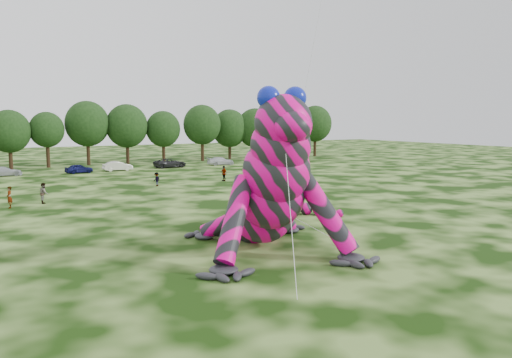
{
  "coord_description": "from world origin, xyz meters",
  "views": [
    {
      "loc": [
        -9.12,
        -26.21,
        7.47
      ],
      "look_at": [
        5.24,
        -0.98,
        4.0
      ],
      "focal_mm": 35.0,
      "sensor_mm": 36.0,
      "label": 1
    }
  ],
  "objects": [
    {
      "name": "tree_16",
      "position": [
        45.45,
        59.37,
        4.69
      ],
      "size": [
        6.26,
        5.63,
        9.37
      ],
      "primitive_type": null,
      "color": "black",
      "rests_on": "ground"
    },
    {
      "name": "car_5",
      "position": [
        9.17,
        46.9,
        0.69
      ],
      "size": [
        4.29,
        1.73,
        1.38
      ],
      "primitive_type": "imported",
      "rotation": [
        0.0,
        0.0,
        1.64
      ],
      "color": "silver",
      "rests_on": "ground"
    },
    {
      "name": "tree_10",
      "position": [
        7.4,
        58.58,
        5.25
      ],
      "size": [
        7.09,
        6.38,
        10.5
      ],
      "primitive_type": null,
      "color": "black",
      "rests_on": "ground"
    },
    {
      "name": "tree_11",
      "position": [
        13.79,
        58.2,
        5.03
      ],
      "size": [
        7.01,
        6.31,
        10.07
      ],
      "primitive_type": null,
      "color": "black",
      "rests_on": "ground"
    },
    {
      "name": "tree_17",
      "position": [
        51.95,
        56.66,
        5.15
      ],
      "size": [
        6.98,
        6.28,
        10.3
      ],
      "primitive_type": null,
      "color": "black",
      "rests_on": "ground"
    },
    {
      "name": "spectator_1",
      "position": [
        -3.82,
        21.46,
        0.93
      ],
      "size": [
        0.74,
        0.93,
        1.86
      ],
      "primitive_type": "imported",
      "rotation": [
        0.0,
        0.0,
        1.53
      ],
      "color": "gray",
      "rests_on": "ground"
    },
    {
      "name": "tree_13",
      "position": [
        27.13,
        57.13,
        5.06
      ],
      "size": [
        6.83,
        6.15,
        10.13
      ],
      "primitive_type": null,
      "color": "black",
      "rests_on": "ground"
    },
    {
      "name": "inflatable_gecko",
      "position": [
        5.79,
        0.02,
        4.61
      ],
      "size": [
        18.95,
        21.2,
        9.21
      ],
      "primitive_type": null,
      "rotation": [
        0.0,
        0.0,
        -0.21
      ],
      "color": "#F40189",
      "rests_on": "ground"
    },
    {
      "name": "spectator_2",
      "position": [
        8.71,
        27.77,
        0.78
      ],
      "size": [
        1.16,
        1.04,
        1.56
      ],
      "primitive_type": "imported",
      "rotation": [
        0.0,
        0.0,
        3.72
      ],
      "color": "gray",
      "rests_on": "ground"
    },
    {
      "name": "spectator_0",
      "position": [
        -6.66,
        20.33,
        0.93
      ],
      "size": [
        0.51,
        0.72,
        1.86
      ],
      "primitive_type": "imported",
      "rotation": [
        0.0,
        0.0,
        4.62
      ],
      "color": "gray",
      "rests_on": "ground"
    },
    {
      "name": "tree_8",
      "position": [
        -4.22,
        56.99,
        4.47
      ],
      "size": [
        6.14,
        5.53,
        8.94
      ],
      "primitive_type": null,
      "color": "black",
      "rests_on": "ground"
    },
    {
      "name": "car_7",
      "position": [
        26.38,
        47.93,
        0.65
      ],
      "size": [
        4.58,
        2.08,
        1.3
      ],
      "primitive_type": "imported",
      "rotation": [
        0.0,
        0.0,
        1.51
      ],
      "color": "silver",
      "rests_on": "ground"
    },
    {
      "name": "tree_9",
      "position": [
        1.06,
        57.35,
        4.34
      ],
      "size": [
        5.27,
        4.74,
        8.68
      ],
      "primitive_type": null,
      "color": "black",
      "rests_on": "ground"
    },
    {
      "name": "tree_14",
      "position": [
        33.46,
        58.72,
        4.7
      ],
      "size": [
        6.82,
        6.14,
        9.4
      ],
      "primitive_type": null,
      "color": "black",
      "rests_on": "ground"
    },
    {
      "name": "car_6",
      "position": [
        17.61,
        47.87,
        0.71
      ],
      "size": [
        5.26,
        2.73,
        1.42
      ],
      "primitive_type": "imported",
      "rotation": [
        0.0,
        0.0,
        1.65
      ],
      "color": "black",
      "rests_on": "ground"
    },
    {
      "name": "car_4",
      "position": [
        3.67,
        46.43,
        0.64
      ],
      "size": [
        3.92,
        2.06,
        1.27
      ],
      "primitive_type": "imported",
      "rotation": [
        0.0,
        0.0,
        1.73
      ],
      "color": "#11144E",
      "rests_on": "ground"
    },
    {
      "name": "ground",
      "position": [
        0.0,
        0.0,
        0.0
      ],
      "size": [
        240.0,
        240.0,
        0.0
      ],
      "primitive_type": "plane",
      "color": "#16330A",
      "rests_on": "ground"
    },
    {
      "name": "tree_12",
      "position": [
        20.01,
        57.74,
        4.49
      ],
      "size": [
        5.99,
        5.39,
        8.97
      ],
      "primitive_type": null,
      "color": "black",
      "rests_on": "ground"
    },
    {
      "name": "spectator_3",
      "position": [
        17.37,
        28.28,
        0.93
      ],
      "size": [
        0.67,
        1.16,
        1.86
      ],
      "primitive_type": "imported",
      "rotation": [
        0.0,
        0.0,
        4.92
      ],
      "color": "gray",
      "rests_on": "ground"
    },
    {
      "name": "tree_15",
      "position": [
        38.47,
        57.77,
        4.82
      ],
      "size": [
        7.17,
        6.45,
        9.63
      ],
      "primitive_type": null,
      "color": "black",
      "rests_on": "ground"
    },
    {
      "name": "car_3",
      "position": [
        -5.68,
        47.35,
        0.64
      ],
      "size": [
        4.46,
        1.95,
        1.27
      ],
      "primitive_type": "imported",
      "rotation": [
        0.0,
        0.0,
        1.61
      ],
      "color": "#B2B6BB",
      "rests_on": "ground"
    }
  ]
}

